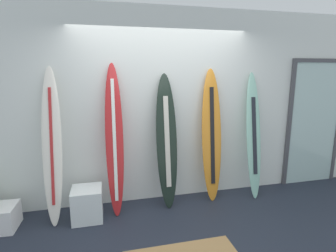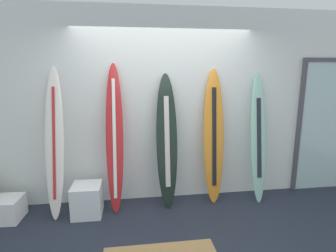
{
  "view_description": "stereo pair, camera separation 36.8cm",
  "coord_description": "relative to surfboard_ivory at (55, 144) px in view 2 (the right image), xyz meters",
  "views": [
    {
      "loc": [
        -0.82,
        -2.55,
        1.93
      ],
      "look_at": [
        0.03,
        0.95,
        1.17
      ],
      "focal_mm": 28.52,
      "sensor_mm": 36.0,
      "label": 1
    },
    {
      "loc": [
        -0.46,
        -2.62,
        1.93
      ],
      "look_at": [
        0.03,
        0.95,
        1.17
      ],
      "focal_mm": 28.52,
      "sensor_mm": 36.0,
      "label": 2
    }
  ],
  "objects": [
    {
      "name": "display_block_left",
      "position": [
        0.39,
        -0.11,
        -0.77
      ],
      "size": [
        0.39,
        0.39,
        0.43
      ],
      "color": "white",
      "rests_on": "ground"
    },
    {
      "name": "ground",
      "position": [
        1.48,
        -0.93,
        -1.0
      ],
      "size": [
        8.0,
        8.0,
        0.04
      ],
      "primitive_type": "cube",
      "color": "#1F2531"
    },
    {
      "name": "wall_back",
      "position": [
        1.48,
        0.37,
        0.42
      ],
      "size": [
        7.2,
        0.2,
        2.8
      ],
      "primitive_type": "cube",
      "color": "silver",
      "rests_on": "ground"
    },
    {
      "name": "surfboard_charcoal",
      "position": [
        1.5,
        0.04,
        -0.04
      ],
      "size": [
        0.3,
        0.38,
        1.89
      ],
      "color": "black",
      "rests_on": "ground"
    },
    {
      "name": "surfboard_seafoam",
      "position": [
        2.86,
        0.04,
        -0.04
      ],
      "size": [
        0.25,
        0.42,
        1.91
      ],
      "color": "#8DC7B3",
      "rests_on": "ground"
    },
    {
      "name": "surfboard_ivory",
      "position": [
        0.0,
        0.0,
        0.0
      ],
      "size": [
        0.26,
        0.49,
        1.99
      ],
      "color": "white",
      "rests_on": "ground"
    },
    {
      "name": "surfboard_sunset",
      "position": [
        2.19,
        0.09,
        0.0
      ],
      "size": [
        0.31,
        0.35,
        1.96
      ],
      "color": "orange",
      "rests_on": "ground"
    },
    {
      "name": "display_block_center",
      "position": [
        -0.64,
        -0.1,
        -0.83
      ],
      "size": [
        0.38,
        0.38,
        0.3
      ],
      "color": "white",
      "rests_on": "ground"
    },
    {
      "name": "surfboard_crimson",
      "position": [
        0.78,
        0.03,
        0.02
      ],
      "size": [
        0.26,
        0.44,
        2.03
      ],
      "color": "red",
      "rests_on": "ground"
    },
    {
      "name": "glass_door",
      "position": [
        4.12,
        0.25,
        0.11
      ],
      "size": [
        1.04,
        0.06,
        2.12
      ],
      "color": "silver",
      "rests_on": "ground"
    }
  ]
}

